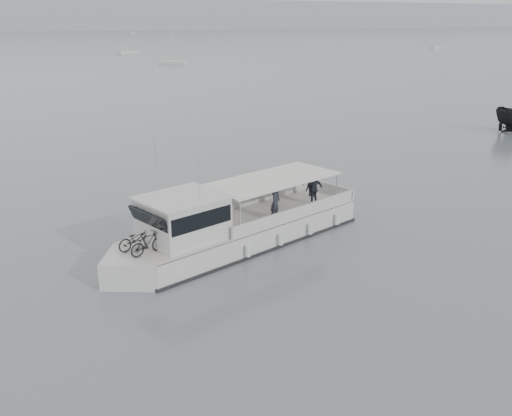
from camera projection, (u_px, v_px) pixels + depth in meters
name	position (u px, v px, depth m)	size (l,w,h in m)	color
ground	(317.00, 225.00, 28.92)	(1400.00, 1400.00, 0.00)	slate
tour_boat	(227.00, 229.00, 25.70)	(13.55, 6.64, 5.72)	silver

